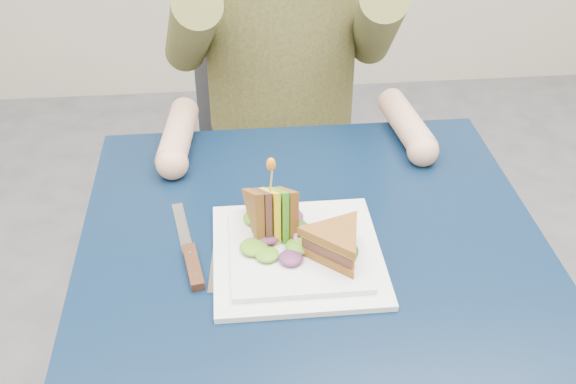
{
  "coord_description": "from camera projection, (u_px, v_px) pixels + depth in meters",
  "views": [
    {
      "loc": [
        -0.12,
        -0.82,
        1.42
      ],
      "look_at": [
        -0.04,
        0.02,
        0.82
      ],
      "focal_mm": 42.0,
      "sensor_mm": 36.0,
      "label": 1
    }
  ],
  "objects": [
    {
      "name": "sandwich_flat",
      "position": [
        336.0,
        243.0,
        1.01
      ],
      "size": [
        0.17,
        0.17,
        0.05
      ],
      "color": "brown",
      "rests_on": "plate"
    },
    {
      "name": "knife",
      "position": [
        191.0,
        259.0,
        1.04
      ],
      "size": [
        0.06,
        0.22,
        0.02
      ],
      "color": "silver",
      "rests_on": "table"
    },
    {
      "name": "toothpick",
      "position": [
        271.0,
        180.0,
        1.01
      ],
      "size": [
        0.01,
        0.01,
        0.06
      ],
      "primitive_type": "cylinder",
      "rotation": [
        0.14,
        0.07,
        0.0
      ],
      "color": "tan",
      "rests_on": "sandwich_upright"
    },
    {
      "name": "fork",
      "position": [
        217.0,
        255.0,
        1.05
      ],
      "size": [
        0.03,
        0.18,
        0.01
      ],
      "color": "silver",
      "rests_on": "table"
    },
    {
      "name": "diner",
      "position": [
        281.0,
        2.0,
        1.45
      ],
      "size": [
        0.54,
        0.59,
        0.74
      ],
      "color": "#4D4A23",
      "rests_on": "chair"
    },
    {
      "name": "lettuce_spill",
      "position": [
        300.0,
        238.0,
        1.04
      ],
      "size": [
        0.15,
        0.13,
        0.02
      ],
      "primitive_type": null,
      "color": "#337A14",
      "rests_on": "plate"
    },
    {
      "name": "table",
      "position": [
        313.0,
        281.0,
        1.12
      ],
      "size": [
        0.75,
        0.75,
        0.73
      ],
      "color": "black",
      "rests_on": "ground"
    },
    {
      "name": "sandwich_upright",
      "position": [
        272.0,
        213.0,
        1.05
      ],
      "size": [
        0.09,
        0.15,
        0.15
      ],
      "color": "brown",
      "rests_on": "plate"
    },
    {
      "name": "toothpick_frill",
      "position": [
        271.0,
        164.0,
        1.0
      ],
      "size": [
        0.01,
        0.01,
        0.02
      ],
      "primitive_type": "ellipsoid",
      "color": "orange",
      "rests_on": "sandwich_upright"
    },
    {
      "name": "plate",
      "position": [
        297.0,
        253.0,
        1.04
      ],
      "size": [
        0.26,
        0.26,
        0.02
      ],
      "color": "white",
      "rests_on": "table"
    },
    {
      "name": "chair",
      "position": [
        278.0,
        127.0,
        1.76
      ],
      "size": [
        0.42,
        0.4,
        0.93
      ],
      "color": "#47474C",
      "rests_on": "ground"
    },
    {
      "name": "onion_ring",
      "position": [
        307.0,
        237.0,
        1.03
      ],
      "size": [
        0.04,
        0.04,
        0.02
      ],
      "primitive_type": "torus",
      "rotation": [
        0.44,
        0.0,
        0.0
      ],
      "color": "#9E4C7A",
      "rests_on": "plate"
    }
  ]
}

